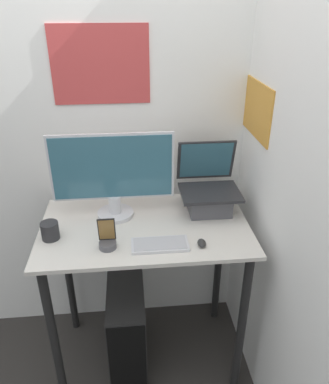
# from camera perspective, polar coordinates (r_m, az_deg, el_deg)

# --- Properties ---
(wall_back) EXTENTS (6.00, 0.06, 2.60)m
(wall_back) POSITION_cam_1_polar(r_m,az_deg,el_deg) (2.05, -3.86, 9.95)
(wall_back) COLOR white
(wall_back) RESTS_ON ground_plane
(wall_side_right) EXTENTS (0.06, 6.00, 2.60)m
(wall_side_right) POSITION_cam_1_polar(r_m,az_deg,el_deg) (1.55, 20.02, 2.09)
(wall_side_right) COLOR white
(wall_side_right) RESTS_ON ground_plane
(desk) EXTENTS (1.03, 0.62, 0.92)m
(desk) POSITION_cam_1_polar(r_m,az_deg,el_deg) (1.96, -2.88, -9.29)
(desk) COLOR beige
(desk) RESTS_ON ground_plane
(laptop) EXTENTS (0.30, 0.29, 0.35)m
(laptop) POSITION_cam_1_polar(r_m,az_deg,el_deg) (1.95, 6.78, -0.33)
(laptop) COLOR #4C4C51
(laptop) RESTS_ON desk
(monitor) EXTENTS (0.60, 0.18, 0.44)m
(monitor) POSITION_cam_1_polar(r_m,az_deg,el_deg) (1.85, -7.87, 2.43)
(monitor) COLOR silver
(monitor) RESTS_ON desk
(keyboard) EXTENTS (0.26, 0.12, 0.02)m
(keyboard) POSITION_cam_1_polar(r_m,az_deg,el_deg) (1.71, -0.70, -8.00)
(keyboard) COLOR silver
(keyboard) RESTS_ON desk
(mouse) EXTENTS (0.04, 0.06, 0.03)m
(mouse) POSITION_cam_1_polar(r_m,az_deg,el_deg) (1.71, 5.70, -7.76)
(mouse) COLOR #262626
(mouse) RESTS_ON desk
(cell_phone) EXTENTS (0.08, 0.08, 0.15)m
(cell_phone) POSITION_cam_1_polar(r_m,az_deg,el_deg) (1.70, -8.70, -7.22)
(cell_phone) COLOR #4C4C51
(cell_phone) RESTS_ON desk
(computer_tower) EXTENTS (0.20, 0.46, 0.52)m
(computer_tower) POSITION_cam_1_polar(r_m,az_deg,el_deg) (2.27, -5.70, -19.83)
(computer_tower) COLOR black
(computer_tower) RESTS_ON ground_plane
(mug) EXTENTS (0.08, 0.08, 0.08)m
(mug) POSITION_cam_1_polar(r_m,az_deg,el_deg) (1.82, -17.05, -5.67)
(mug) COLOR #262628
(mug) RESTS_ON desk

